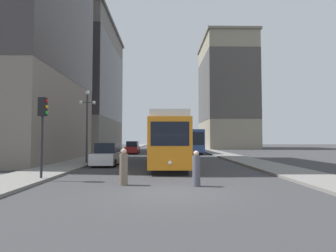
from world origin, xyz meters
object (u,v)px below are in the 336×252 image
streetcar (169,140)px  transit_bus (191,140)px  pedestrian_crossing_near (124,168)px  parked_car_left_mid (132,148)px  pedestrian_crossing_far (196,170)px  traffic_light_near_left (43,116)px  parked_car_left_near (108,155)px  lamp_post_left_near (87,116)px

streetcar → transit_bus: size_ratio=1.27×
streetcar → pedestrian_crossing_near: 10.14m
streetcar → pedestrian_crossing_near: bearing=-102.6°
parked_car_left_mid → pedestrian_crossing_far: 28.68m
transit_bus → pedestrian_crossing_far: (-2.75, -28.95, -1.20)m
pedestrian_crossing_far → streetcar: bearing=56.8°
streetcar → transit_bus: bearing=79.4°
traffic_light_near_left → pedestrian_crossing_far: bearing=-12.6°
traffic_light_near_left → pedestrian_crossing_near: bearing=-17.3°
streetcar → traffic_light_near_left: 10.82m
parked_car_left_near → streetcar: bearing=2.0°
streetcar → pedestrian_crossing_near: streetcar is taller
transit_bus → traffic_light_near_left: bearing=-111.2°
parked_car_left_near → pedestrian_crossing_far: bearing=-58.4°
pedestrian_crossing_near → streetcar: bearing=63.3°
pedestrian_crossing_far → traffic_light_near_left: 8.32m
parked_car_left_mid → pedestrian_crossing_far: (6.04, -28.04, -0.09)m
pedestrian_crossing_near → lamp_post_left_near: lamp_post_left_near is taller
transit_bus → traffic_light_near_left: (-10.47, -27.22, 1.39)m
pedestrian_crossing_far → traffic_light_near_left: bearing=128.5°
streetcar → traffic_light_near_left: size_ratio=3.43×
parked_car_left_near → lamp_post_left_near: 3.85m
transit_bus → traffic_light_near_left: size_ratio=2.70×
pedestrian_crossing_far → lamp_post_left_near: size_ratio=0.26×
parked_car_left_mid → pedestrian_crossing_near: (2.70, -27.68, -0.05)m
transit_bus → parked_car_left_mid: 8.91m
lamp_post_left_near → parked_car_left_near: bearing=-18.8°
parked_car_left_mid → pedestrian_crossing_far: size_ratio=2.88×
streetcar → parked_car_left_near: streetcar is taller
streetcar → parked_car_left_mid: (-5.01, 17.89, -1.26)m
transit_bus → pedestrian_crossing_near: transit_bus is taller
parked_car_left_mid → pedestrian_crossing_near: 27.81m
streetcar → lamp_post_left_near: 7.22m
streetcar → pedestrian_crossing_near: size_ratio=8.34×
transit_bus → traffic_light_near_left: traffic_light_near_left is taller
streetcar → parked_car_left_near: size_ratio=3.02×
streetcar → pedestrian_crossing_far: bearing=-83.5°
parked_car_left_near → pedestrian_crossing_near: size_ratio=2.76×
streetcar → traffic_light_near_left: (-6.70, -8.42, 1.23)m
pedestrian_crossing_near → parked_car_left_mid: bearing=82.1°
transit_bus → parked_car_left_mid: transit_bus is taller
pedestrian_crossing_near → transit_bus: bearing=64.5°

